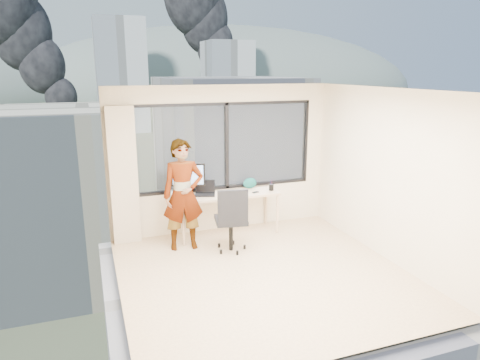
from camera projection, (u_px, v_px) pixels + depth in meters
name	position (u px, v px, depth m)	size (l,w,h in m)	color
floor	(263.00, 273.00, 6.23)	(4.00, 4.00, 0.01)	beige
ceiling	(266.00, 90.00, 5.58)	(4.00, 4.00, 0.01)	white
wall_front	(347.00, 239.00, 4.09)	(4.00, 0.01, 2.60)	beige
wall_left	(113.00, 201.00, 5.26)	(0.01, 4.00, 2.60)	beige
wall_right	(386.00, 175.00, 6.56)	(0.01, 4.00, 2.60)	beige
window_wall	(224.00, 146.00, 7.69)	(3.30, 0.16, 1.55)	black
curtain	(124.00, 176.00, 7.10)	(0.45, 0.14, 2.30)	beige
desk	(227.00, 214.00, 7.65)	(1.80, 0.60, 0.75)	#D0AC8B
chair	(231.00, 218.00, 6.91)	(0.56, 0.56, 1.10)	black
person	(183.00, 195.00, 6.92)	(0.66, 0.43, 1.80)	#2D2D33
monitor	(188.00, 180.00, 7.33)	(0.58, 0.12, 0.58)	black
game_console	(180.00, 193.00, 7.46)	(0.30, 0.26, 0.07)	white
laptop	(205.00, 189.00, 7.42)	(0.34, 0.36, 0.22)	black
cellphone	(256.00, 192.00, 7.61)	(0.12, 0.05, 0.01)	black
pen_cup	(271.00, 187.00, 7.73)	(0.09, 0.09, 0.11)	black
handbag	(250.00, 183.00, 7.86)	(0.25, 0.13, 0.19)	#0B443C
exterior_ground	(95.00, 132.00, 119.16)	(400.00, 400.00, 0.04)	#515B3D
near_bldg_b	(229.00, 154.00, 46.29)	(14.00, 13.00, 16.00)	beige
near_bldg_c	(429.00, 190.00, 43.79)	(12.00, 10.00, 10.00)	beige
far_tower_b	(121.00, 76.00, 118.02)	(13.00, 13.00, 30.00)	silver
far_tower_c	(227.00, 80.00, 148.81)	(15.00, 15.00, 26.00)	silver
hill_b	(223.00, 91.00, 334.12)	(300.00, 220.00, 96.00)	slate
tree_b	(208.00, 278.00, 26.32)	(7.60, 7.60, 9.00)	#234818
tree_c	(303.00, 170.00, 52.12)	(8.40, 8.40, 10.00)	#234818
smoke_plume_b	(227.00, 6.00, 172.44)	(30.00, 18.00, 70.00)	black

